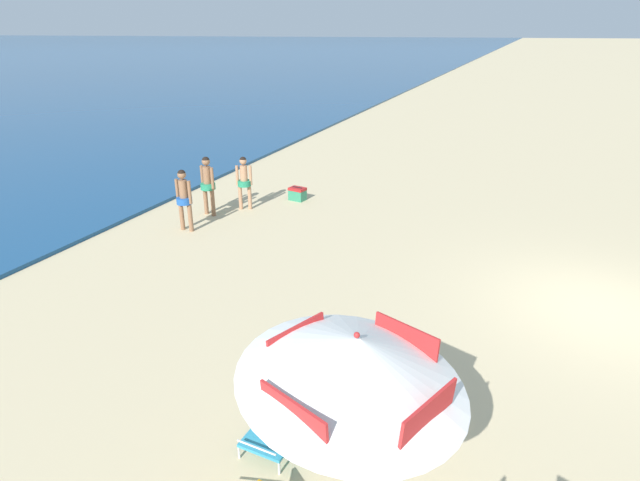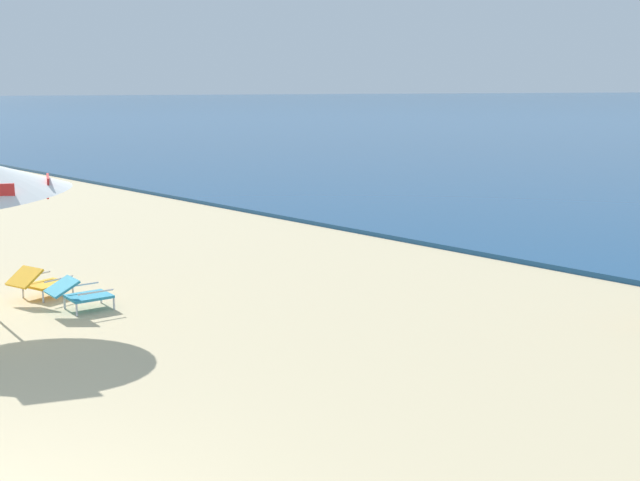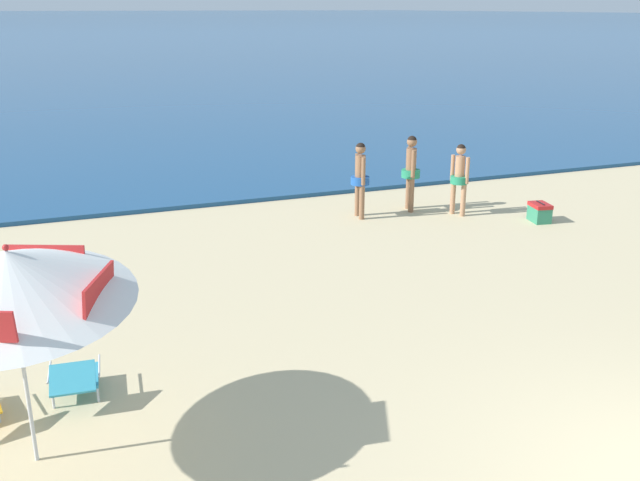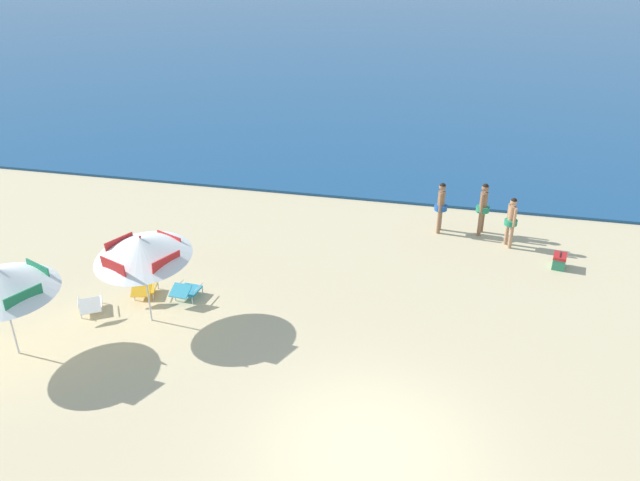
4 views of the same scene
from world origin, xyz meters
name	(u,v)px [view 1 (image 1 of 4)]	position (x,y,z in m)	size (l,w,h in m)	color
ground_plane	(604,312)	(0.00, 0.00, 0.00)	(800.00, 800.00, 0.00)	#CCB78C
beach_umbrella_striped_main	(356,361)	(-5.89, 3.06, 1.99)	(2.54, 2.58, 2.40)	silver
lounge_chair_beside_umbrella	(278,439)	(-5.45, 4.15, 0.27)	(0.62, 0.93, 0.52)	teal
person_standing_near_shore	(184,196)	(0.68, 9.82, 0.95)	(0.40, 0.49, 1.64)	#8C6042
person_standing_beside	(208,182)	(1.97, 9.94, 0.98)	(0.41, 0.49, 1.69)	#8C6042
person_wading_in	(244,179)	(2.79, 9.24, 0.91)	(0.38, 0.44, 1.57)	tan
cooler_box	(297,194)	(4.15, 8.16, 0.20)	(0.43, 0.55, 0.43)	#2D7F5B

